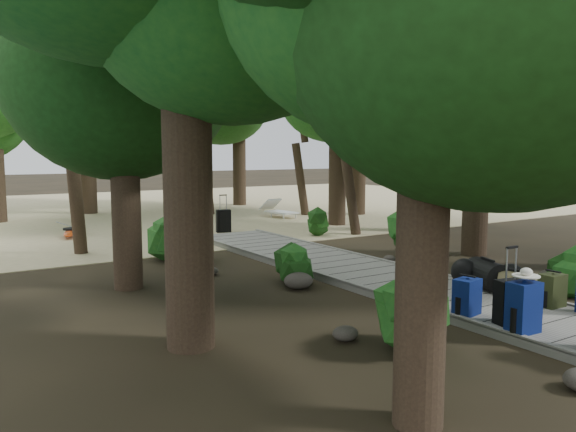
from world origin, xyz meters
TOP-DOWN VIEW (x-y plane):
  - ground at (0.00, 0.00)m, footprint 120.00×120.00m
  - sand_beach at (0.00, 16.00)m, footprint 40.00×22.00m
  - boardwalk at (0.00, 1.00)m, footprint 2.00×12.00m
  - backpack_left_c at (-0.77, -3.06)m, footprint 0.40×0.30m
  - backpack_left_d at (-0.74, -2.13)m, footprint 0.42×0.33m
  - backpack_right_d at (0.66, -2.54)m, footprint 0.36×0.27m
  - duffel_right_khaki at (0.80, -1.87)m, footprint 0.59×0.69m
  - duffel_right_black at (0.76, -1.30)m, footprint 0.73×0.89m
  - suitcase_on_boardwalk at (-0.60, -2.73)m, footprint 0.42×0.29m
  - lone_suitcase_on_sand at (0.28, 7.83)m, footprint 0.48×0.35m
  - hat_white at (-0.75, -3.05)m, footprint 0.34×0.34m
  - kayak at (-3.78, 9.36)m, footprint 1.69×3.24m
  - sun_lounger at (3.77, 10.14)m, footprint 0.84×2.06m
  - tree_right_c at (3.69, 1.37)m, footprint 4.88×4.88m
  - tree_right_d at (5.83, 4.63)m, footprint 5.80×5.80m
  - tree_right_e at (4.25, 7.42)m, footprint 4.54×4.54m
  - tree_right_f at (6.86, 9.54)m, footprint 4.96×4.96m
  - tree_left_a at (-3.52, -3.93)m, footprint 3.85×3.85m
  - tree_left_c at (-4.19, 2.46)m, footprint 4.15×4.15m
  - tree_back_a at (-1.87, 15.38)m, footprint 4.88×4.88m
  - tree_back_b at (1.92, 16.47)m, footprint 5.59×5.59m
  - tree_back_c at (4.79, 15.43)m, footprint 4.69×4.69m
  - palm_right_a at (3.48, 5.59)m, footprint 4.02×4.02m
  - palm_right_b at (4.99, 10.68)m, footprint 4.29×4.29m
  - palm_right_c at (2.21, 12.67)m, footprint 4.05×4.05m
  - palm_left_a at (-4.38, 6.37)m, footprint 4.23×4.23m
  - rock_left_b at (-2.68, -1.82)m, footprint 0.35×0.31m
  - rock_left_c at (-1.66, 0.80)m, footprint 0.53×0.48m
  - rock_left_d at (-2.51, 2.65)m, footprint 0.30×0.27m
  - rock_right_b at (2.52, -1.35)m, footprint 0.46×0.42m
  - rock_right_c at (1.38, 1.76)m, footprint 0.28×0.25m
  - shrub_left_a at (-2.37, -2.56)m, footprint 1.15×1.15m
  - shrub_left_b at (-1.64, 1.15)m, footprint 0.77×0.77m
  - shrub_left_c at (-2.47, 4.65)m, footprint 1.24×1.24m
  - shrub_right_a at (1.98, -2.05)m, footprint 0.87×0.87m
  - shrub_right_b at (2.43, 2.10)m, footprint 1.18×1.18m
  - shrub_right_c at (2.26, 5.84)m, footprint 0.90×0.90m

SIDE VIEW (x-z plane):
  - ground at x=0.00m, z-range 0.00..0.00m
  - sand_beach at x=0.00m, z-range 0.00..0.02m
  - boardwalk at x=0.00m, z-range 0.00..0.12m
  - rock_right_c at x=1.38m, z-range 0.00..0.15m
  - rock_left_d at x=-2.51m, z-range 0.00..0.16m
  - rock_left_b at x=-2.68m, z-range 0.00..0.19m
  - rock_right_b at x=2.52m, z-range 0.00..0.25m
  - rock_left_c at x=-1.66m, z-range 0.00..0.29m
  - kayak at x=-3.78m, z-range 0.02..0.34m
  - duffel_right_khaki at x=0.80m, z-range 0.12..0.50m
  - sun_lounger at x=3.77m, z-range 0.02..0.67m
  - shrub_left_b at x=-1.64m, z-range 0.00..0.69m
  - lone_suitcase_on_sand at x=0.28m, z-range 0.02..0.70m
  - duffel_right_black at x=0.76m, z-range 0.12..0.60m
  - shrub_right_a at x=1.98m, z-range 0.00..0.78m
  - backpack_right_d at x=0.66m, z-range 0.12..0.67m
  - backpack_left_d at x=-0.74m, z-range 0.12..0.69m
  - shrub_right_c at x=2.26m, z-range 0.00..0.81m
  - suitcase_on_boardwalk at x=-0.60m, z-range 0.12..0.72m
  - backpack_left_c at x=-0.77m, z-range 0.12..0.85m
  - shrub_left_a at x=-2.37m, z-range 0.00..1.04m
  - shrub_right_b at x=2.43m, z-range 0.00..1.07m
  - shrub_left_c at x=-2.47m, z-range 0.00..1.12m
  - hat_white at x=-0.75m, z-range 0.85..0.96m
  - tree_left_a at x=-3.52m, z-range 0.00..6.42m
  - palm_right_c at x=2.21m, z-range 0.00..6.44m
  - palm_left_a at x=-4.38m, z-range 0.00..6.73m
  - palm_right_a at x=3.48m, z-range 0.00..6.86m
  - tree_left_c at x=-4.19m, z-range 0.00..7.22m
  - tree_right_e at x=4.25m, z-range 0.00..8.18m
  - palm_right_b at x=4.99m, z-range 0.00..8.29m
  - tree_back_a at x=-1.87m, z-range 0.00..8.44m
  - tree_back_c at x=4.79m, z-range 0.00..8.44m
  - tree_right_c at x=3.69m, z-range 0.00..8.44m
  - tree_right_f at x=6.86m, z-range 0.00..8.85m
  - tree_back_b at x=1.92m, z-range 0.00..9.98m
  - tree_right_d at x=5.83m, z-range 0.00..10.63m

